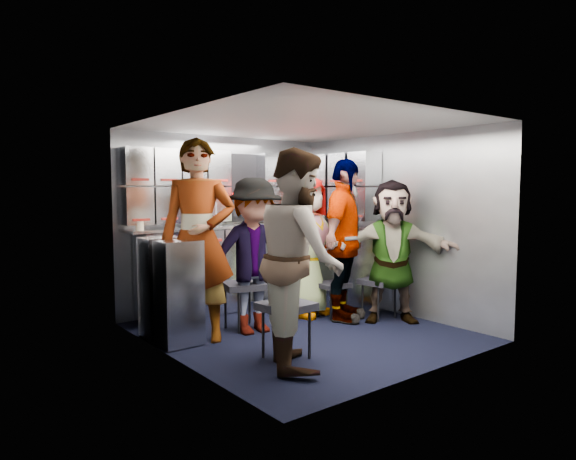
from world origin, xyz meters
TOP-DOWN VIEW (x-y plane):
  - floor at (0.00, 0.00)m, footprint 3.00×3.00m
  - wall_back at (0.00, 1.50)m, footprint 2.80×0.04m
  - wall_left at (-1.40, 0.00)m, footprint 0.04×3.00m
  - wall_right at (1.40, 0.00)m, footprint 0.04×3.00m
  - ceiling at (0.00, 0.00)m, footprint 2.80×3.00m
  - cart_bank_back at (0.00, 1.29)m, footprint 2.68×0.38m
  - cart_bank_left at (-1.19, 0.56)m, footprint 0.38×0.76m
  - counter at (0.00, 1.29)m, footprint 2.68×0.42m
  - locker_bank_back at (0.00, 1.35)m, footprint 2.68×0.28m
  - locker_bank_right at (1.25, 0.70)m, footprint 0.28×1.00m
  - right_cabinet at (1.25, 0.60)m, footprint 0.28×1.20m
  - coffee_niche at (0.18, 1.41)m, footprint 0.46×0.16m
  - red_latch_strip at (0.00, 1.09)m, footprint 2.60×0.02m
  - jump_seat_near_left at (-0.63, -0.53)m, footprint 0.43×0.41m
  - jump_seat_mid_left at (-0.39, 0.49)m, footprint 0.51×0.50m
  - jump_seat_center at (0.49, 0.69)m, footprint 0.44×0.42m
  - jump_seat_mid_right at (0.66, 0.27)m, footprint 0.37×0.35m
  - jump_seat_near_right at (1.05, -0.08)m, footprint 0.42×0.41m
  - attendant_standing at (-0.96, 0.42)m, footprint 0.85×0.79m
  - attendant_arc_a at (-0.63, -0.71)m, footprint 1.03×1.10m
  - attendant_arc_b at (-0.39, 0.31)m, footprint 1.08×0.71m
  - attendant_arc_c at (0.49, 0.51)m, footprint 0.88×0.69m
  - attendant_arc_d at (0.66, 0.09)m, footprint 1.13×0.91m
  - attendant_arc_e at (1.05, -0.26)m, footprint 1.39×1.31m
  - bottle_left at (-0.30, 1.24)m, footprint 0.06×0.06m
  - bottle_mid at (-0.48, 1.24)m, footprint 0.07×0.07m
  - bottle_right at (0.68, 1.24)m, footprint 0.07×0.07m
  - cup_left at (-1.21, 1.23)m, footprint 0.08×0.08m
  - cup_right at (1.13, 1.23)m, footprint 0.07×0.07m

SIDE VIEW (x-z plane):
  - floor at x=0.00m, z-range 0.00..0.00m
  - jump_seat_mid_right at x=0.66m, z-range 0.15..0.55m
  - jump_seat_near_right at x=1.05m, z-range 0.17..0.62m
  - jump_seat_mid_left at x=-0.39m, z-range 0.19..0.68m
  - jump_seat_near_left at x=-0.63m, z-range 0.19..0.68m
  - jump_seat_center at x=0.49m, z-range 0.19..0.68m
  - cart_bank_back at x=0.00m, z-range 0.00..0.99m
  - cart_bank_left at x=-1.19m, z-range 0.00..0.99m
  - right_cabinet at x=1.25m, z-range 0.00..1.00m
  - attendant_arc_e at x=1.05m, z-range 0.00..1.57m
  - attendant_arc_b at x=-0.39m, z-range 0.00..1.58m
  - attendant_arc_c at x=0.49m, z-range 0.00..1.59m
  - red_latch_strip at x=0.00m, z-range 0.86..0.90m
  - attendant_arc_d at x=0.66m, z-range 0.00..1.79m
  - attendant_arc_a at x=-0.63m, z-range 0.00..1.80m
  - attendant_standing at x=-0.96m, z-range 0.00..1.95m
  - counter at x=0.00m, z-range 1.00..1.03m
  - wall_back at x=0.00m, z-range 0.00..2.10m
  - wall_left at x=-1.40m, z-range 0.00..2.10m
  - wall_right at x=1.40m, z-range 0.00..2.10m
  - cup_left at x=-1.21m, z-range 1.03..1.12m
  - cup_right at x=1.13m, z-range 1.03..1.14m
  - bottle_right at x=0.68m, z-range 1.03..1.25m
  - bottle_mid at x=-0.48m, z-range 1.03..1.29m
  - bottle_left at x=-0.30m, z-range 1.03..1.31m
  - coffee_niche at x=0.18m, z-range 1.05..1.89m
  - locker_bank_back at x=0.00m, z-range 1.08..1.90m
  - locker_bank_right at x=1.25m, z-range 1.08..1.90m
  - ceiling at x=0.00m, z-range 2.09..2.11m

